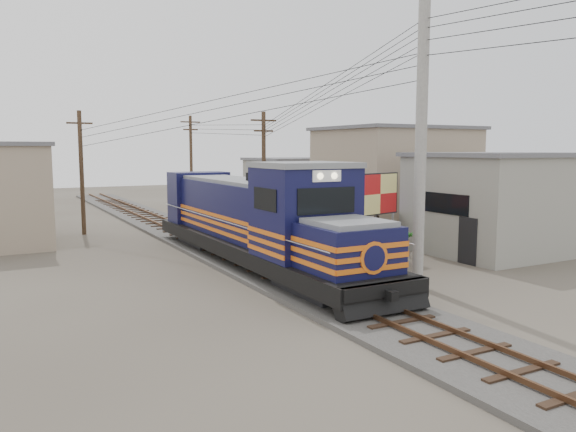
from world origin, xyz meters
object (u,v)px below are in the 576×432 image
billboard (379,196)px  market_umbrella (376,206)px  vendor (376,230)px  locomotive (257,222)px

billboard → market_umbrella: bearing=39.6°
billboard → vendor: (2.28, 3.23, -2.07)m
locomotive → market_umbrella: locomotive is taller
billboard → vendor: 4.46m
billboard → vendor: billboard is taller
market_umbrella → vendor: (0.50, 0.65, -1.29)m
market_umbrella → locomotive: bearing=-170.9°
locomotive → market_umbrella: bearing=9.1°
market_umbrella → vendor: market_umbrella is taller
locomotive → billboard: size_ratio=4.50×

